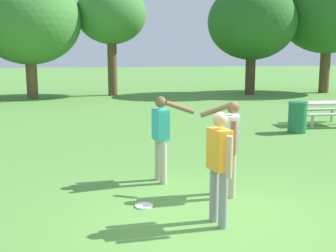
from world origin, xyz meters
name	(u,v)px	position (x,y,z in m)	size (l,w,h in m)	color
ground_plane	(206,222)	(0.00, 0.00, 0.00)	(120.00, 120.00, 0.00)	#568E3D
person_thrower	(219,161)	(0.15, -0.11, 0.94)	(0.29, 0.60, 1.64)	gray
person_catcher	(161,132)	(-0.29, 2.05, 0.96)	(0.76, 0.60, 1.64)	#B7AD93
person_bystander	(231,141)	(0.74, 1.06, 0.96)	(0.64, 0.74, 1.64)	#B7AD93
frisbee	(144,206)	(-0.80, 0.80, 0.01)	(0.29, 0.29, 0.03)	white
picnic_table_near	(323,108)	(6.19, 7.20, 0.56)	(1.77, 1.50, 0.77)	beige
trash_can_beside_table	(297,117)	(4.67, 6.11, 0.48)	(0.59, 0.59, 0.96)	#237047
tree_far_right	(29,21)	(-4.36, 17.60, 4.00)	(5.31, 5.31, 6.27)	brown
tree_slender_mid	(111,15)	(-0.10, 18.30, 4.39)	(3.82, 3.82, 6.06)	brown
tree_back_left	(252,22)	(7.66, 17.30, 4.05)	(4.96, 4.96, 6.18)	#4C3823
tree_back_right	(328,12)	(12.36, 17.37, 4.69)	(5.64, 5.64, 7.11)	brown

